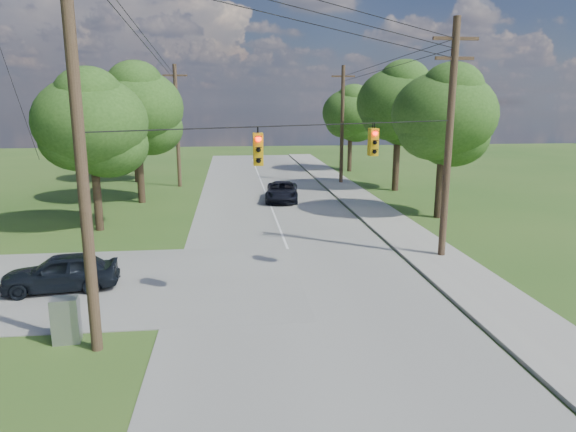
{
  "coord_description": "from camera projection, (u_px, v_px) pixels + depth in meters",
  "views": [
    {
      "loc": [
        -0.62,
        -13.75,
        6.98
      ],
      "look_at": [
        1.46,
        5.0,
        2.78
      ],
      "focal_mm": 32.0,
      "sensor_mm": 36.0,
      "label": 1
    }
  ],
  "objects": [
    {
      "name": "ground",
      "position": [
        257.0,
        347.0,
        14.92
      ],
      "size": [
        140.0,
        140.0,
        0.0
      ],
      "primitive_type": "plane",
      "color": "#2B501A",
      "rests_on": "ground"
    },
    {
      "name": "main_road",
      "position": [
        302.0,
        285.0,
        19.99
      ],
      "size": [
        10.0,
        100.0,
        0.03
      ],
      "primitive_type": "cube",
      "color": "gray",
      "rests_on": "ground"
    },
    {
      "name": "sidewalk_east",
      "position": [
        466.0,
        277.0,
        20.7
      ],
      "size": [
        2.6,
        100.0,
        0.12
      ],
      "primitive_type": "cube",
      "color": "gray",
      "rests_on": "ground"
    },
    {
      "name": "pole_sw",
      "position": [
        78.0,
        131.0,
        13.47
      ],
      "size": [
        2.0,
        0.32,
        12.0
      ],
      "color": "#4D3B27",
      "rests_on": "ground"
    },
    {
      "name": "pole_ne",
      "position": [
        449.0,
        137.0,
        22.46
      ],
      "size": [
        2.0,
        0.32,
        10.5
      ],
      "color": "#4D3B27",
      "rests_on": "ground"
    },
    {
      "name": "pole_north_e",
      "position": [
        342.0,
        124.0,
        43.88
      ],
      "size": [
        2.0,
        0.32,
        10.0
      ],
      "color": "#4D3B27",
      "rests_on": "ground"
    },
    {
      "name": "pole_north_w",
      "position": [
        177.0,
        125.0,
        42.38
      ],
      "size": [
        2.0,
        0.32,
        10.0
      ],
      "color": "#4D3B27",
      "rests_on": "ground"
    },
    {
      "name": "power_lines",
      "position": [
        274.0,
        55.0,
        24.3
      ],
      "size": [
        13.93,
        29.62,
        4.93
      ],
      "color": "black",
      "rests_on": "ground"
    },
    {
      "name": "traffic_signals",
      "position": [
        320.0,
        145.0,
        18.3
      ],
      "size": [
        4.91,
        3.27,
        1.05
      ],
      "color": "#D49F0C",
      "rests_on": "ground"
    },
    {
      "name": "tree_w_near",
      "position": [
        91.0,
        122.0,
        27.33
      ],
      "size": [
        6.0,
        6.0,
        8.4
      ],
      "color": "#412E20",
      "rests_on": "ground"
    },
    {
      "name": "tree_w_mid",
      "position": [
        136.0,
        108.0,
        35.06
      ],
      "size": [
        6.4,
        6.4,
        9.22
      ],
      "color": "#412E20",
      "rests_on": "ground"
    },
    {
      "name": "tree_w_far",
      "position": [
        133.0,
        111.0,
        44.62
      ],
      "size": [
        6.0,
        6.0,
        8.73
      ],
      "color": "#412E20",
      "rests_on": "ground"
    },
    {
      "name": "tree_e_near",
      "position": [
        444.0,
        115.0,
        30.38
      ],
      "size": [
        6.2,
        6.2,
        8.81
      ],
      "color": "#412E20",
      "rests_on": "ground"
    },
    {
      "name": "tree_e_mid",
      "position": [
        399.0,
        103.0,
        40.0
      ],
      "size": [
        6.6,
        6.6,
        9.64
      ],
      "color": "#412E20",
      "rests_on": "ground"
    },
    {
      "name": "tree_e_far",
      "position": [
        351.0,
        113.0,
        51.75
      ],
      "size": [
        5.8,
        5.8,
        8.32
      ],
      "color": "#412E20",
      "rests_on": "ground"
    },
    {
      "name": "car_cross_dark",
      "position": [
        61.0,
        272.0,
        19.28
      ],
      "size": [
        4.34,
        2.19,
        1.42
      ],
      "primitive_type": "imported",
      "rotation": [
        0.0,
        0.0,
        -1.44
      ],
      "color": "black",
      "rests_on": "cross_road"
    },
    {
      "name": "car_main_north",
      "position": [
        282.0,
        191.0,
        36.88
      ],
      "size": [
        2.79,
        5.1,
        1.36
      ],
      "primitive_type": "imported",
      "rotation": [
        0.0,
        0.0,
        -0.11
      ],
      "color": "black",
      "rests_on": "main_road"
    },
    {
      "name": "control_cabinet",
      "position": [
        66.0,
        320.0,
        15.14
      ],
      "size": [
        0.82,
        0.64,
        1.38
      ],
      "primitive_type": "cube",
      "rotation": [
        0.0,
        0.0,
        0.12
      ],
      "color": "gray",
      "rests_on": "ground"
    }
  ]
}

